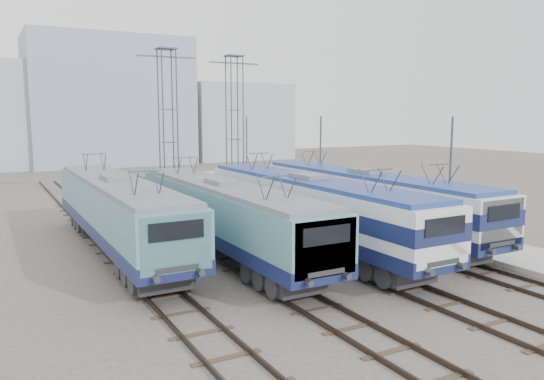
% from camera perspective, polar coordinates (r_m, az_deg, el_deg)
% --- Properties ---
extents(ground, '(160.00, 160.00, 0.00)m').
position_cam_1_polar(ground, '(22.69, 6.86, -10.12)').
color(ground, '#514C47').
extents(platform, '(4.00, 70.00, 0.30)m').
position_cam_1_polar(platform, '(34.91, 12.86, -3.57)').
color(platform, '#9E9E99').
rests_on(platform, ground).
extents(locomotive_far_left, '(2.96, 18.74, 3.53)m').
position_cam_1_polar(locomotive_far_left, '(27.97, -16.20, -2.01)').
color(locomotive_far_left, '#151D49').
rests_on(locomotive_far_left, ground).
extents(locomotive_center_left, '(2.87, 18.11, 3.41)m').
position_cam_1_polar(locomotive_center_left, '(26.40, -5.09, -2.46)').
color(locomotive_center_left, '#151D49').
rests_on(locomotive_center_left, ground).
extents(locomotive_center_right, '(2.96, 18.70, 3.52)m').
position_cam_1_polar(locomotive_center_right, '(27.75, 4.15, -1.67)').
color(locomotive_center_right, '#151D49').
rests_on(locomotive_center_right, ground).
extents(locomotive_far_right, '(2.92, 18.50, 3.48)m').
position_cam_1_polar(locomotive_far_right, '(31.05, 10.28, -0.79)').
color(locomotive_far_right, '#151D49').
rests_on(locomotive_far_right, ground).
extents(catenary_tower_west, '(4.50, 1.20, 12.00)m').
position_cam_1_polar(catenary_tower_west, '(41.46, -11.11, 7.32)').
color(catenary_tower_west, '#3F4247').
rests_on(catenary_tower_west, ground).
extents(catenary_tower_east, '(4.50, 1.20, 12.00)m').
position_cam_1_polar(catenary_tower_east, '(45.68, -4.04, 7.50)').
color(catenary_tower_east, '#3F4247').
rests_on(catenary_tower_east, ground).
extents(mast_front, '(0.12, 0.12, 7.00)m').
position_cam_1_polar(mast_front, '(29.04, 18.56, 0.59)').
color(mast_front, '#3F4247').
rests_on(mast_front, ground).
extents(mast_mid, '(0.12, 0.12, 7.00)m').
position_cam_1_polar(mast_mid, '(38.14, 5.22, 2.66)').
color(mast_mid, '#3F4247').
rests_on(mast_mid, ground).
extents(mast_rear, '(0.12, 0.12, 7.00)m').
position_cam_1_polar(mast_rear, '(48.52, -2.74, 3.83)').
color(mast_rear, '#3F4247').
rests_on(mast_rear, ground).
extents(safety_cone, '(0.28, 0.28, 0.53)m').
position_cam_1_polar(safety_cone, '(28.93, 20.67, -5.44)').
color(safety_cone, '#F76A00').
rests_on(safety_cone, platform).
extents(building_center, '(22.00, 14.00, 18.00)m').
position_cam_1_polar(building_center, '(81.23, -17.17, 9.05)').
color(building_center, '#8F99B1').
rests_on(building_center, ground).
extents(building_east, '(16.00, 12.00, 12.00)m').
position_cam_1_polar(building_east, '(87.53, -4.06, 7.32)').
color(building_east, '#9EA7B0').
rests_on(building_east, ground).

